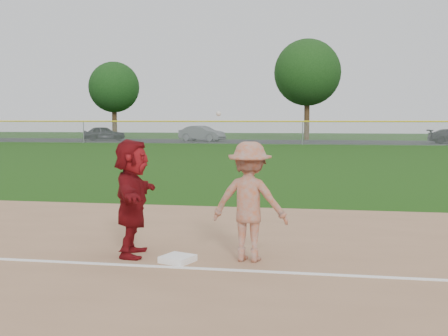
% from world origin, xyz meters
% --- Properties ---
extents(ground, '(160.00, 160.00, 0.00)m').
position_xyz_m(ground, '(0.00, 0.00, 0.00)').
color(ground, '#18410C').
rests_on(ground, ground).
extents(foul_line, '(60.00, 0.10, 0.01)m').
position_xyz_m(foul_line, '(0.00, -0.80, 0.03)').
color(foul_line, white).
rests_on(foul_line, infield_dirt).
extents(parking_asphalt, '(120.00, 10.00, 0.01)m').
position_xyz_m(parking_asphalt, '(0.00, 46.00, 0.01)').
color(parking_asphalt, black).
rests_on(parking_asphalt, ground).
extents(first_base, '(0.56, 0.56, 0.10)m').
position_xyz_m(first_base, '(-0.37, -0.47, 0.07)').
color(first_base, white).
rests_on(first_base, infield_dirt).
extents(base_runner, '(0.85, 1.80, 1.87)m').
position_xyz_m(base_runner, '(-1.19, -0.19, 0.95)').
color(base_runner, '#650B0F').
rests_on(base_runner, infield_dirt).
extents(car_left, '(4.58, 3.26, 1.45)m').
position_xyz_m(car_left, '(-20.49, 46.15, 0.73)').
color(car_left, black).
rests_on(car_left, parking_asphalt).
extents(car_mid, '(4.92, 3.04, 1.53)m').
position_xyz_m(car_mid, '(-10.13, 45.89, 0.77)').
color(car_mid, slate).
rests_on(car_mid, parking_asphalt).
extents(first_base_play, '(1.26, 0.83, 2.30)m').
position_xyz_m(first_base_play, '(0.70, -0.17, 0.94)').
color(first_base_play, gray).
rests_on(first_base_play, infield_dirt).
extents(outfield_fence, '(110.00, 0.12, 110.00)m').
position_xyz_m(outfield_fence, '(0.00, 40.00, 1.96)').
color(outfield_fence, '#999EA0').
rests_on(outfield_fence, ground).
extents(tree_1, '(5.80, 5.80, 8.75)m').
position_xyz_m(tree_1, '(-22.00, 53.00, 5.83)').
color(tree_1, '#392614').
rests_on(tree_1, ground).
extents(tree_2, '(7.00, 7.00, 10.58)m').
position_xyz_m(tree_2, '(0.00, 51.50, 7.06)').
color(tree_2, '#3A2815').
rests_on(tree_2, ground).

